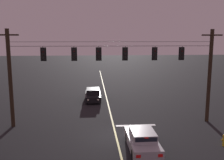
# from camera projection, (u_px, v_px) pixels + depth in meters

# --- Properties ---
(ground_plane) EXTENTS (180.00, 180.00, 0.00)m
(ground_plane) POSITION_uv_depth(u_px,v_px,m) (116.00, 137.00, 18.95)
(ground_plane) COLOR black
(lane_centre_stripe) EXTENTS (0.14, 60.00, 0.01)m
(lane_centre_stripe) POSITION_uv_depth(u_px,v_px,m) (108.00, 105.00, 27.76)
(lane_centre_stripe) COLOR #D1C64C
(lane_centre_stripe) RESTS_ON ground
(stop_bar_paint) EXTENTS (3.40, 0.36, 0.01)m
(stop_bar_paint) POSITION_uv_depth(u_px,v_px,m) (136.00, 125.00, 21.42)
(stop_bar_paint) COLOR silver
(stop_bar_paint) RESTS_ON ground
(signal_span_assembly) EXTENTS (18.67, 0.32, 8.10)m
(signal_span_assembly) POSITION_uv_depth(u_px,v_px,m) (113.00, 76.00, 21.16)
(signal_span_assembly) COLOR #2D2116
(signal_span_assembly) RESTS_ON ground
(traffic_light_leftmost) EXTENTS (0.48, 0.41, 1.22)m
(traffic_light_leftmost) POSITION_uv_depth(u_px,v_px,m) (43.00, 54.00, 20.39)
(traffic_light_leftmost) COLOR black
(traffic_light_left_inner) EXTENTS (0.48, 0.41, 1.22)m
(traffic_light_left_inner) POSITION_uv_depth(u_px,v_px,m) (74.00, 54.00, 20.59)
(traffic_light_left_inner) COLOR black
(traffic_light_centre) EXTENTS (0.48, 0.41, 1.22)m
(traffic_light_centre) POSITION_uv_depth(u_px,v_px,m) (99.00, 54.00, 20.75)
(traffic_light_centre) COLOR black
(traffic_light_right_inner) EXTENTS (0.48, 0.41, 1.22)m
(traffic_light_right_inner) POSITION_uv_depth(u_px,v_px,m) (125.00, 54.00, 20.92)
(traffic_light_right_inner) COLOR black
(traffic_light_rightmost) EXTENTS (0.48, 0.41, 1.22)m
(traffic_light_rightmost) POSITION_uv_depth(u_px,v_px,m) (155.00, 54.00, 21.12)
(traffic_light_rightmost) COLOR black
(traffic_light_far_right) EXTENTS (0.48, 0.41, 1.22)m
(traffic_light_far_right) POSITION_uv_depth(u_px,v_px,m) (182.00, 54.00, 21.30)
(traffic_light_far_right) COLOR black
(car_waiting_near_lane) EXTENTS (1.80, 4.33, 1.39)m
(car_waiting_near_lane) POSITION_uv_depth(u_px,v_px,m) (142.00, 141.00, 16.64)
(car_waiting_near_lane) COLOR #A5A5AD
(car_waiting_near_lane) RESTS_ON ground
(car_oncoming_lead) EXTENTS (1.80, 4.42, 1.39)m
(car_oncoming_lead) POSITION_uv_depth(u_px,v_px,m) (93.00, 95.00, 29.99)
(car_oncoming_lead) COLOR black
(car_oncoming_lead) RESTS_ON ground
(fire_hydrant) EXTENTS (0.44, 0.22, 0.84)m
(fire_hydrant) POSITION_uv_depth(u_px,v_px,m) (224.00, 140.00, 17.26)
(fire_hydrant) COLOR gold
(fire_hydrant) RESTS_ON ground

